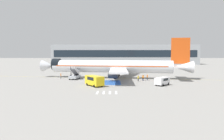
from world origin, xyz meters
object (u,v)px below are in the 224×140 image
Objects in this scene: ground_crew_2 at (61,76)px; service_van_1 at (94,80)px; airliner at (113,66)px; terminal_building at (125,55)px; fuel_tanker at (136,68)px; ground_crew_3 at (147,77)px; service_van_0 at (162,81)px; ground_crew_0 at (138,78)px; boarding_stairs_forward at (75,76)px; ground_crew_1 at (143,77)px.

service_van_1 is at bearing -158.13° from ground_crew_2.
terminal_building is (8.15, 86.73, 3.18)m from airliner.
airliner is 17.08m from service_van_1.
ground_crew_2 is at bearing 135.06° from fuel_tanker.
airliner is 11.20m from ground_crew_3.
fuel_tanker is 2.28× the size of service_van_0.
service_van_1 reaches higher than service_van_0.
fuel_tanker is 6.39× the size of ground_crew_0.
ground_crew_0 is at bearing -128.30° from airliner.
service_van_1 is at bearing -17.57° from ground_crew_0.
service_van_1 is (-15.90, -1.23, 0.26)m from service_van_0.
ground_crew_2 is (-27.12, 13.28, -0.17)m from service_van_0.
service_van_0 is at bearing 150.28° from service_van_1.
service_van_0 is 2.80× the size of ground_crew_0.
boarding_stairs_forward is 1.22× the size of service_van_0.
ground_crew_0 is at bearing 178.43° from fuel_tanker.
service_van_1 reaches higher than ground_crew_0.
airliner is 26.76× the size of ground_crew_3.
airliner is 27.24× the size of ground_crew_1.
ground_crew_3 is (9.50, -5.33, -2.60)m from airliner.
service_van_0 is 0.04× the size of terminal_building.
ground_crew_0 is at bearing 115.40° from ground_crew_3.
fuel_tanker is at bearing -9.46° from ground_crew_3.
ground_crew_2 is at bearing -70.37° from ground_crew_0.
ground_crew_1 is (1.44, 0.97, 0.06)m from ground_crew_0.
ground_crew_2 is (-11.22, 14.50, -0.44)m from service_van_1.
service_van_0 is 9.16m from ground_crew_0.
fuel_tanker reaches higher than ground_crew_3.
service_van_0 is at bearing -131.95° from ground_crew_2.
ground_crew_0 is 0.93× the size of ground_crew_3.
terminal_building reaches higher than airliner.
terminal_building is (-0.03, 93.08, 5.80)m from ground_crew_1.
terminal_building is (-0.99, 66.58, 4.94)m from fuel_tanker.
ground_crew_1 is at bearing -89.98° from terminal_building.
terminal_building reaches higher than fuel_tanker.
service_van_0 is 30.19m from ground_crew_2.
ground_crew_0 is 0.94× the size of ground_crew_1.
fuel_tanker is 66.77m from terminal_building.
ground_crew_0 is (6.74, -7.31, -2.69)m from airliner.
ground_crew_2 is at bearing -165.35° from service_van_0.
fuel_tanker is at bearing -151.66° from ground_crew_0.
terminal_building reaches higher than ground_crew_0.
airliner is at bearing 50.44° from ground_crew_3.
airliner reaches higher than boarding_stairs_forward.
service_van_1 reaches higher than ground_crew_2.
airliner is 28.91× the size of ground_crew_0.
airliner is 0.46× the size of terminal_building.
fuel_tanker is at bearing -15.36° from airliner.
boarding_stairs_forward is at bearing -167.88° from service_van_0.
ground_crew_1 is 1.00× the size of ground_crew_2.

